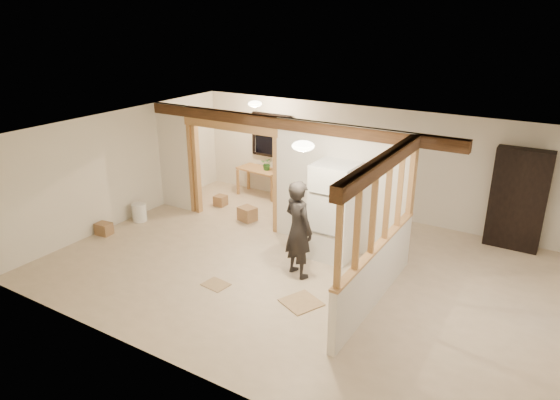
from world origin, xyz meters
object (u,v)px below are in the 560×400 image
Objects in this scene: refrigerator at (334,211)px; shop_vac at (191,185)px; woman at (298,229)px; bookshelf at (518,200)px; work_table at (260,182)px.

shop_vac is at bearing 166.63° from refrigerator.
woman is at bearing -25.64° from shop_vac.
shop_vac is (-4.28, 2.05, -0.55)m from woman.
bookshelf reaches higher than woman.
bookshelf is (7.39, 1.18, 0.67)m from shop_vac.
woman is (-0.22, -0.99, -0.04)m from refrigerator.
woman is 0.88× the size of bookshelf.
woman is 4.78m from shop_vac.
work_table is at bearing -179.07° from bookshelf.
refrigerator reaches higher than shop_vac.
refrigerator is 2.73× the size of shop_vac.
refrigerator is 1.01m from woman.
bookshelf reaches higher than shop_vac.
woman is 2.61× the size of shop_vac.
woman is at bearing -102.48° from refrigerator.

